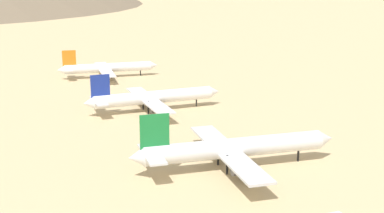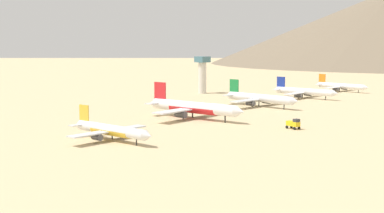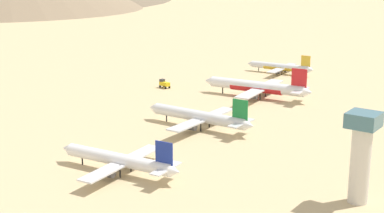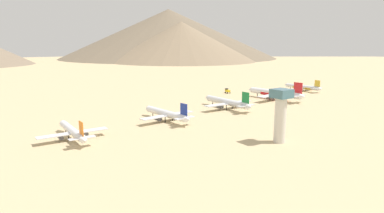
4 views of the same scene
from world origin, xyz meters
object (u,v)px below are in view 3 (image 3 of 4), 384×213
at_px(parked_jet_2, 200,117).
at_px(service_truck, 164,83).
at_px(parked_jet_1, 257,87).
at_px(control_tower, 361,152).
at_px(parked_jet_0, 280,67).
at_px(parked_jet_3, 120,160).

distance_m(parked_jet_2, service_truck, 66.42).
xyz_separation_m(parked_jet_1, parked_jet_2, (-6.36, 51.47, -0.49)).
bearing_deg(control_tower, parked_jet_0, -55.95).
bearing_deg(parked_jet_0, service_truck, 65.90).
relative_size(parked_jet_0, control_tower, 1.63).
relative_size(parked_jet_2, control_tower, 1.94).
bearing_deg(parked_jet_1, control_tower, 132.57).
bearing_deg(service_truck, control_tower, 148.75).
distance_m(parked_jet_0, control_tower, 160.48).
height_order(parked_jet_0, parked_jet_3, parked_jet_3).
relative_size(parked_jet_0, parked_jet_3, 0.92).
distance_m(parked_jet_1, parked_jet_3, 100.43).
bearing_deg(parked_jet_0, control_tower, 124.05).
distance_m(parked_jet_2, control_tower, 72.92).
bearing_deg(parked_jet_2, parked_jet_3, 98.10).
xyz_separation_m(parked_jet_0, service_truck, (27.55, 61.59, -1.45)).
height_order(parked_jet_1, control_tower, control_tower).
height_order(parked_jet_0, parked_jet_2, parked_jet_2).
xyz_separation_m(service_truck, control_tower, (-117.25, 71.16, 10.79)).
relative_size(parked_jet_0, service_truck, 6.65).
bearing_deg(service_truck, parked_jet_3, 122.19).
bearing_deg(parked_jet_3, control_tower, -161.55).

